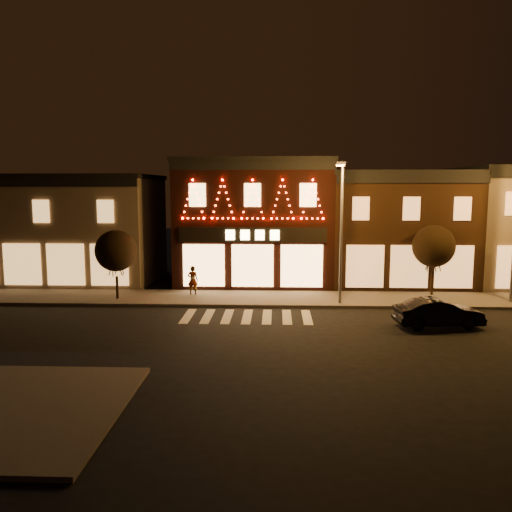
{
  "coord_description": "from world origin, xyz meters",
  "views": [
    {
      "loc": [
        1.45,
        -21.54,
        6.48
      ],
      "look_at": [
        0.45,
        4.0,
        3.09
      ],
      "focal_mm": 36.57,
      "sensor_mm": 36.0,
      "label": 1
    }
  ],
  "objects": [
    {
      "name": "tree_left",
      "position": [
        -7.62,
        7.34,
        2.9
      ],
      "size": [
        2.35,
        2.35,
        3.93
      ],
      "rotation": [
        0.0,
        0.0,
        -0.22
      ],
      "color": "black",
      "rests_on": "sidewalk_far"
    },
    {
      "name": "pedestrian",
      "position": [
        -3.49,
        8.68,
        1.0
      ],
      "size": [
        0.66,
        0.47,
        1.7
      ],
      "primitive_type": "imported",
      "rotation": [
        0.0,
        0.0,
        3.04
      ],
      "color": "gray",
      "rests_on": "sidewalk_far"
    },
    {
      "name": "building_left",
      "position": [
        -13.0,
        13.99,
        3.66
      ],
      "size": [
        12.2,
        8.28,
        7.3
      ],
      "color": "#6E5E4E",
      "rests_on": "ground"
    },
    {
      "name": "building_right_a",
      "position": [
        9.5,
        13.99,
        3.76
      ],
      "size": [
        9.2,
        8.28,
        7.5
      ],
      "color": "#372113",
      "rests_on": "ground"
    },
    {
      "name": "sidewalk_near",
      "position": [
        -6.5,
        -7.5,
        0.07
      ],
      "size": [
        7.0,
        7.0,
        0.15
      ],
      "primitive_type": "cube",
      "color": "#47423D",
      "rests_on": "ground"
    },
    {
      "name": "sidewalk_far",
      "position": [
        2.0,
        8.0,
        0.07
      ],
      "size": [
        44.0,
        4.0,
        0.15
      ],
      "primitive_type": "cube",
      "color": "#47423D",
      "rests_on": "ground"
    },
    {
      "name": "streetlamp_mid",
      "position": [
        4.91,
        6.48,
        4.64
      ],
      "size": [
        0.64,
        1.76,
        7.66
      ],
      "rotation": [
        0.0,
        0.0,
        0.2
      ],
      "color": "#59595E",
      "rests_on": "sidewalk_far"
    },
    {
      "name": "building_pulp",
      "position": [
        0.0,
        13.98,
        4.16
      ],
      "size": [
        10.2,
        8.34,
        8.3
      ],
      "color": "black",
      "rests_on": "ground"
    },
    {
      "name": "tree_right",
      "position": [
        10.67,
        9.13,
        3.04
      ],
      "size": [
        2.47,
        2.47,
        4.12
      ],
      "rotation": [
        0.0,
        0.0,
        0.11
      ],
      "color": "black",
      "rests_on": "sidewalk_far"
    },
    {
      "name": "ground",
      "position": [
        0.0,
        0.0,
        0.0
      ],
      "size": [
        120.0,
        120.0,
        0.0
      ],
      "primitive_type": "plane",
      "color": "black",
      "rests_on": "ground"
    },
    {
      "name": "dark_sedan",
      "position": [
        9.01,
        2.44,
        0.66
      ],
      "size": [
        4.17,
        1.89,
        1.33
      ],
      "primitive_type": "imported",
      "rotation": [
        0.0,
        0.0,
        1.69
      ],
      "color": "black",
      "rests_on": "ground"
    }
  ]
}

